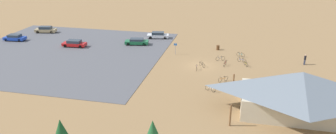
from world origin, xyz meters
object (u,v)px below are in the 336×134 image
(bike_pavilion, at_px, (300,91))
(trash_bin, at_px, (218,48))
(bicycle_orange_edge_south, at_px, (223,79))
(bicycle_yellow_near_porch, at_px, (246,64))
(bicycle_black_yard_center, at_px, (202,65))
(car_blue_front_row, at_px, (15,37))
(bicycle_teal_front_row, at_px, (241,55))
(car_red_inner_stall, at_px, (74,43))
(bicycle_blue_yard_right, at_px, (242,60))
(bicycle_purple_edge_north, at_px, (197,67))
(car_tan_aisle_side, at_px, (46,30))
(bicycle_silver_mid_cluster, at_px, (220,58))
(visitor_by_pavilion, at_px, (305,59))
(car_green_end_stall, at_px, (137,42))
(car_white_by_curb, at_px, (158,35))
(lot_sign, at_px, (175,47))
(bicycle_red_lone_east, at_px, (225,64))
(bicycle_white_trailside, at_px, (210,89))

(bike_pavilion, bearing_deg, trash_bin, -63.65)
(bicycle_orange_edge_south, xyz_separation_m, bicycle_yellow_near_porch, (-3.29, -7.41, -0.04))
(bicycle_orange_edge_south, bearing_deg, bicycle_black_yard_center, -54.89)
(trash_bin, relative_size, bicycle_yellow_near_porch, 0.60)
(car_blue_front_row, bearing_deg, bicycle_black_yard_center, 171.07)
(bicycle_teal_front_row, xyz_separation_m, car_red_inner_stall, (32.20, 1.30, 0.34))
(bicycle_blue_yard_right, bearing_deg, bicycle_teal_front_row, -85.60)
(bicycle_orange_edge_south, bearing_deg, bicycle_purple_edge_north, -40.74)
(bicycle_teal_front_row, xyz_separation_m, car_tan_aisle_side, (43.73, -6.96, 0.39))
(bicycle_orange_edge_south, distance_m, bicycle_teal_front_row, 12.20)
(trash_bin, height_order, bicycle_yellow_near_porch, trash_bin)
(car_blue_front_row, height_order, car_red_inner_stall, car_red_inner_stall)
(bicycle_silver_mid_cluster, bearing_deg, bicycle_orange_edge_south, 96.77)
(trash_bin, distance_m, visitor_by_pavilion, 15.71)
(car_tan_aisle_side, bearing_deg, car_green_end_stall, 169.69)
(bicycle_orange_edge_south, height_order, car_white_by_curb, car_white_by_curb)
(lot_sign, bearing_deg, bicycle_red_lone_east, 157.05)
(car_red_inner_stall, bearing_deg, visitor_by_pavilion, 179.48)
(bike_pavilion, relative_size, car_red_inner_stall, 3.38)
(bicycle_teal_front_row, distance_m, car_blue_front_row, 46.47)
(bike_pavilion, xyz_separation_m, bicycle_red_lone_east, (9.48, -14.53, -2.69))
(bicycle_blue_yard_right, xyz_separation_m, car_green_end_stall, (20.82, -5.57, 0.33))
(bicycle_white_trailside, xyz_separation_m, visitor_by_pavilion, (-14.50, -14.02, 0.57))
(lot_sign, xyz_separation_m, bicycle_orange_edge_south, (-9.44, 10.67, -1.02))
(car_green_end_stall, bearing_deg, car_white_by_curb, -119.19)
(bicycle_silver_mid_cluster, xyz_separation_m, car_green_end_stall, (17.14, -5.57, 0.31))
(trash_bin, relative_size, bicycle_teal_front_row, 0.61)
(bicycle_orange_edge_south, relative_size, visitor_by_pavilion, 0.76)
(bike_pavilion, relative_size, bicycle_white_trailside, 10.58)
(bicycle_blue_yard_right, bearing_deg, bicycle_yellow_near_porch, 111.99)
(bicycle_teal_front_row, height_order, visitor_by_pavilion, visitor_by_pavilion)
(car_blue_front_row, distance_m, car_green_end_stall, 26.04)
(lot_sign, relative_size, car_tan_aisle_side, 0.45)
(trash_bin, distance_m, bicycle_red_lone_east, 8.56)
(bicycle_blue_yard_right, bearing_deg, bicycle_black_yard_center, 29.96)
(lot_sign, relative_size, bicycle_blue_yard_right, 1.42)
(bicycle_white_trailside, height_order, bicycle_blue_yard_right, bicycle_white_trailside)
(bicycle_white_trailside, relative_size, bicycle_blue_yard_right, 0.98)
(car_green_end_stall, distance_m, car_red_inner_stall, 12.29)
(trash_bin, xyz_separation_m, lot_sign, (7.47, 4.41, 0.96))
(car_green_end_stall, bearing_deg, bicycle_black_yard_center, 147.21)
(car_blue_front_row, relative_size, car_green_end_stall, 0.92)
(lot_sign, bearing_deg, visitor_by_pavilion, 179.01)
(bicycle_blue_yard_right, bearing_deg, car_blue_front_row, -3.22)
(bicycle_orange_edge_south, height_order, car_green_end_stall, car_green_end_stall)
(bike_pavilion, xyz_separation_m, bicycle_blue_yard_right, (6.77, -16.96, -2.71))
(visitor_by_pavilion, bearing_deg, car_red_inner_stall, -0.52)
(car_blue_front_row, height_order, visitor_by_pavilion, visitor_by_pavilion)
(bike_pavilion, relative_size, bicycle_yellow_near_porch, 10.59)
(bicycle_black_yard_center, height_order, car_red_inner_stall, car_red_inner_stall)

